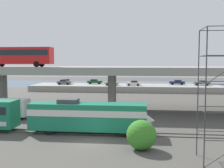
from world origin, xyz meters
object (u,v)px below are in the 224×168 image
(scaffolding_tower, at_px, (221,92))
(parked_car_6, at_px, (202,83))
(service_truck_east, at_px, (8,108))
(parked_car_1, at_px, (64,82))
(transit_bus_on_overpass, at_px, (18,55))
(parked_car_3, at_px, (95,81))
(parked_car_2, at_px, (112,83))
(parked_car_4, at_px, (177,82))
(train_locomotive, at_px, (94,116))
(parked_car_5, at_px, (66,81))
(parked_car_0, at_px, (134,83))

(scaffolding_tower, distance_m, parked_car_6, 61.35)
(service_truck_east, height_order, parked_car_1, parked_car_1)
(transit_bus_on_overpass, distance_m, parked_car_3, 41.10)
(scaffolding_tower, height_order, parked_car_2, scaffolding_tower)
(service_truck_east, relative_size, parked_car_1, 1.65)
(scaffolding_tower, distance_m, parked_car_4, 62.37)
(train_locomotive, distance_m, scaffolding_tower, 15.58)
(parked_car_1, xyz_separation_m, parked_car_6, (41.64, 1.59, 0.00))
(transit_bus_on_overpass, height_order, parked_car_1, transit_bus_on_overpass)
(train_locomotive, relative_size, service_truck_east, 2.23)
(parked_car_1, height_order, parked_car_6, same)
(parked_car_5, bearing_deg, train_locomotive, 109.28)
(transit_bus_on_overpass, xyz_separation_m, parked_car_1, (-2.63, 36.59, -7.37))
(service_truck_east, xyz_separation_m, scaffolding_tower, (27.20, -15.60, 4.50))
(parked_car_1, bearing_deg, parked_car_3, 20.21)
(service_truck_east, bearing_deg, scaffolding_tower, 150.17)
(scaffolding_tower, xyz_separation_m, parked_car_5, (-31.36, 62.21, -3.62))
(parked_car_6, bearing_deg, parked_car_5, -2.60)
(parked_car_2, bearing_deg, parked_car_1, 174.89)
(transit_bus_on_overpass, relative_size, parked_car_0, 2.84)
(parked_car_2, xyz_separation_m, parked_car_5, (-15.38, 4.84, 0.00))
(train_locomotive, xyz_separation_m, parked_car_3, (-9.36, 53.67, 0.32))
(train_locomotive, xyz_separation_m, parked_car_2, (-3.46, 49.00, 0.31))
(service_truck_east, xyz_separation_m, parked_car_6, (37.90, 44.70, 0.87))
(parked_car_1, xyz_separation_m, parked_car_2, (14.95, -1.34, 0.00))
(service_truck_east, height_order, parked_car_6, parked_car_6)
(service_truck_east, distance_m, parked_car_5, 46.81)
(transit_bus_on_overpass, bearing_deg, parked_car_2, -109.25)
(service_truck_east, bearing_deg, train_locomotive, 153.78)
(service_truck_east, bearing_deg, parked_car_4, -123.58)
(parked_car_1, relative_size, parked_car_6, 0.89)
(parked_car_4, bearing_deg, parked_car_3, 0.23)
(parked_car_2, bearing_deg, parked_car_5, 162.54)
(scaffolding_tower, xyz_separation_m, parked_car_4, (3.71, 62.15, -3.62))
(transit_bus_on_overpass, relative_size, scaffolding_tower, 1.04)
(parked_car_3, bearing_deg, service_truck_east, -96.52)
(scaffolding_tower, bearing_deg, parked_car_3, 109.43)
(scaffolding_tower, bearing_deg, transit_bus_on_overpass, 141.99)
(parked_car_1, height_order, parked_car_4, same)
(parked_car_0, xyz_separation_m, parked_car_6, (20.10, 3.33, 0.00))
(parked_car_3, height_order, parked_car_6, same)
(parked_car_0, height_order, parked_car_5, same)
(parked_car_2, bearing_deg, parked_car_6, 6.25)
(parked_car_2, bearing_deg, transit_bus_on_overpass, -109.25)
(parked_car_6, bearing_deg, parked_car_4, -14.80)
(parked_car_3, height_order, parked_car_4, same)
(transit_bus_on_overpass, height_order, parked_car_5, transit_bus_on_overpass)
(train_locomotive, relative_size, parked_car_5, 3.51)
(train_locomotive, distance_m, parked_car_0, 48.70)
(train_locomotive, bearing_deg, parked_car_3, 99.89)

